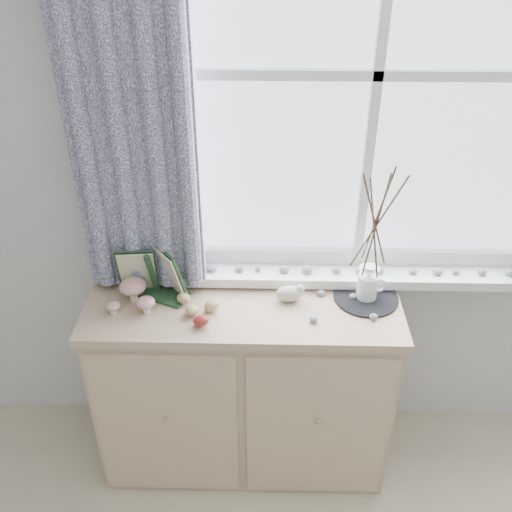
{
  "coord_description": "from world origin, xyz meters",
  "views": [
    {
      "loc": [
        -0.06,
        0.05,
        2.18
      ],
      "look_at": [
        -0.1,
        1.7,
        1.1
      ],
      "focal_mm": 40.0,
      "sensor_mm": 36.0,
      "label": 1
    }
  ],
  "objects_px": {
    "botanical_book": "(152,276)",
    "twig_pitcher": "(376,220)",
    "sideboard": "(244,384)",
    "toadstool_cluster": "(134,293)"
  },
  "relations": [
    {
      "from": "botanical_book",
      "to": "toadstool_cluster",
      "type": "bearing_deg",
      "value": -126.51
    },
    {
      "from": "sideboard",
      "to": "twig_pitcher",
      "type": "distance_m",
      "value": 0.9
    },
    {
      "from": "botanical_book",
      "to": "twig_pitcher",
      "type": "xyz_separation_m",
      "value": [
        0.81,
        0.02,
        0.24
      ]
    },
    {
      "from": "toadstool_cluster",
      "to": "botanical_book",
      "type": "bearing_deg",
      "value": 30.93
    },
    {
      "from": "botanical_book",
      "to": "twig_pitcher",
      "type": "relative_size",
      "value": 0.5
    },
    {
      "from": "toadstool_cluster",
      "to": "twig_pitcher",
      "type": "bearing_deg",
      "value": 3.94
    },
    {
      "from": "botanical_book",
      "to": "twig_pitcher",
      "type": "bearing_deg",
      "value": 24.03
    },
    {
      "from": "sideboard",
      "to": "twig_pitcher",
      "type": "xyz_separation_m",
      "value": [
        0.47,
        0.05,
        0.77
      ]
    },
    {
      "from": "toadstool_cluster",
      "to": "twig_pitcher",
      "type": "xyz_separation_m",
      "value": [
        0.88,
        0.06,
        0.29
      ]
    },
    {
      "from": "sideboard",
      "to": "toadstool_cluster",
      "type": "relative_size",
      "value": 6.59
    }
  ]
}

